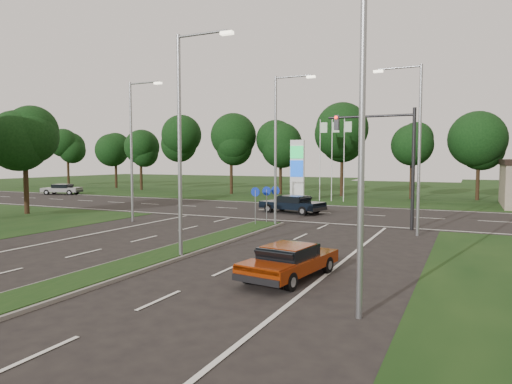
% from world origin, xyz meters
% --- Properties ---
extents(ground, '(160.00, 160.00, 0.00)m').
position_xyz_m(ground, '(0.00, 0.00, 0.00)').
color(ground, black).
rests_on(ground, ground).
extents(verge_far, '(160.00, 50.00, 0.02)m').
position_xyz_m(verge_far, '(0.00, 55.00, 0.00)').
color(verge_far, black).
rests_on(verge_far, ground).
extents(cross_road, '(160.00, 12.00, 0.02)m').
position_xyz_m(cross_road, '(0.00, 24.00, 0.00)').
color(cross_road, black).
rests_on(cross_road, ground).
extents(median_kerb, '(2.00, 26.00, 0.12)m').
position_xyz_m(median_kerb, '(0.00, 4.00, 0.06)').
color(median_kerb, slate).
rests_on(median_kerb, ground).
extents(streetlight_median_near, '(2.53, 0.22, 9.00)m').
position_xyz_m(streetlight_median_near, '(1.00, 6.00, 5.08)').
color(streetlight_median_near, gray).
rests_on(streetlight_median_near, ground).
extents(streetlight_median_far, '(2.53, 0.22, 9.00)m').
position_xyz_m(streetlight_median_far, '(1.00, 16.00, 5.08)').
color(streetlight_median_far, gray).
rests_on(streetlight_median_far, ground).
extents(streetlight_left_far, '(2.53, 0.22, 9.00)m').
position_xyz_m(streetlight_left_far, '(-8.30, 14.00, 5.08)').
color(streetlight_left_far, gray).
rests_on(streetlight_left_far, ground).
extents(streetlight_right_far, '(2.53, 0.22, 9.00)m').
position_xyz_m(streetlight_right_far, '(8.80, 16.00, 5.08)').
color(streetlight_right_far, gray).
rests_on(streetlight_right_far, ground).
extents(streetlight_right_near, '(2.53, 0.22, 9.00)m').
position_xyz_m(streetlight_right_near, '(8.80, 2.00, 5.08)').
color(streetlight_right_near, gray).
rests_on(streetlight_right_near, ground).
extents(traffic_signal, '(5.10, 0.42, 7.00)m').
position_xyz_m(traffic_signal, '(7.19, 18.00, 4.65)').
color(traffic_signal, black).
rests_on(traffic_signal, ground).
extents(median_signs, '(1.16, 1.76, 2.38)m').
position_xyz_m(median_signs, '(0.00, 16.40, 1.71)').
color(median_signs, gray).
rests_on(median_signs, ground).
extents(gas_pylon, '(5.80, 1.26, 8.00)m').
position_xyz_m(gas_pylon, '(-3.79, 33.05, 3.20)').
color(gas_pylon, silver).
rests_on(gas_pylon, ground).
extents(tree_left_far, '(5.20, 5.20, 8.86)m').
position_xyz_m(tree_left_far, '(-17.90, 13.93, 6.11)').
color(tree_left_far, black).
rests_on(tree_left_far, ground).
extents(treeline_far, '(6.00, 6.00, 9.90)m').
position_xyz_m(treeline_far, '(0.10, 39.93, 6.83)').
color(treeline_far, black).
rests_on(treeline_far, ground).
extents(red_sedan, '(2.31, 4.42, 1.16)m').
position_xyz_m(red_sedan, '(5.99, 4.90, 0.62)').
color(red_sedan, maroon).
rests_on(red_sedan, ground).
extents(navy_sedan, '(5.17, 3.05, 1.33)m').
position_xyz_m(navy_sedan, '(-0.70, 22.91, 0.72)').
color(navy_sedan, black).
rests_on(navy_sedan, ground).
extents(far_car_a, '(4.66, 3.21, 1.24)m').
position_xyz_m(far_car_a, '(-31.74, 29.01, 0.66)').
color(far_car_a, gray).
rests_on(far_car_a, ground).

